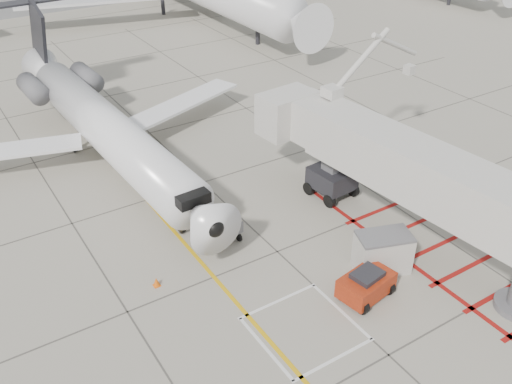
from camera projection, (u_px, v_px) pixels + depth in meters
ground_plane at (327, 298)px, 25.88m from camera, size 260.00×260.00×0.00m
regional_jet at (119, 119)px, 32.92m from camera, size 24.89×30.79×7.81m
jet_bridge at (418, 182)px, 27.56m from camera, size 10.18×18.77×7.22m
pushback_tug at (366, 284)px, 25.60m from camera, size 2.72×1.96×1.45m
baggage_cart at (221, 232)px, 29.10m from camera, size 2.06×1.42×1.23m
ground_power_unit at (383, 252)px, 27.08m from camera, size 2.88×2.24×2.01m
cone_nose at (156, 282)px, 26.46m from camera, size 0.33×0.33×0.46m
cone_side at (214, 213)px, 31.20m from camera, size 0.39×0.39×0.54m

